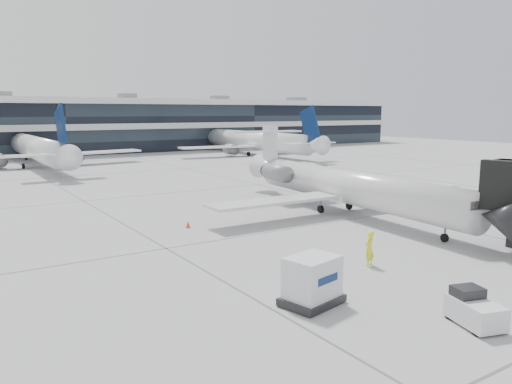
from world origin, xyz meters
TOP-DOWN VIEW (x-y plane):
  - ground at (0.00, 0.00)m, footprint 220.00×220.00m
  - terminal at (0.00, 82.00)m, footprint 170.00×22.00m
  - bg_jet_center at (-8.00, 55.00)m, footprint 32.00×40.00m
  - bg_jet_right at (32.00, 55.00)m, footprint 32.00×40.00m
  - regional_jet at (6.85, 2.01)m, footprint 24.57×30.70m
  - ramp_worker at (-1.89, -9.45)m, footprint 0.83×0.67m
  - baggage_tug at (-4.09, -17.36)m, footprint 1.95×2.57m
  - cargo_uld at (-8.18, -12.13)m, footprint 2.98×2.46m
  - traffic_cone at (-6.39, 4.40)m, footprint 0.38×0.38m

SIDE VIEW (x-z plane):
  - ground at x=0.00m, z-range 0.00..0.00m
  - bg_jet_center at x=-8.00m, z-range -4.80..4.80m
  - bg_jet_right at x=32.00m, z-range -4.80..4.80m
  - traffic_cone at x=-6.39m, z-range -0.01..0.50m
  - baggage_tug at x=-4.09m, z-range -0.07..1.37m
  - ramp_worker at x=-1.89m, z-range 0.00..1.98m
  - cargo_uld at x=-8.18m, z-range 0.01..2.15m
  - regional_jet at x=6.85m, z-range -1.12..5.96m
  - terminal at x=0.00m, z-range 0.00..10.00m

